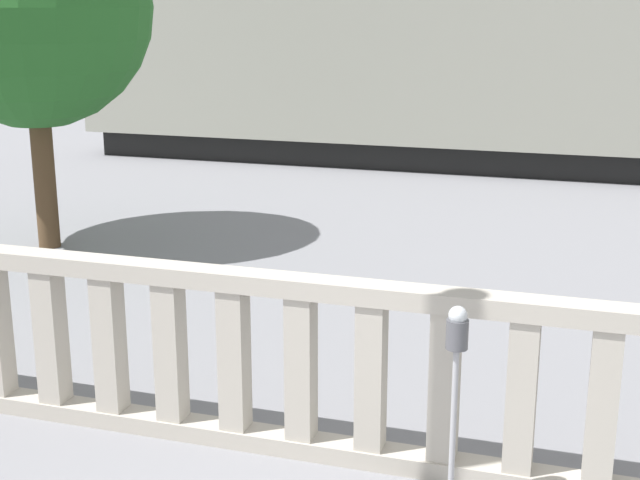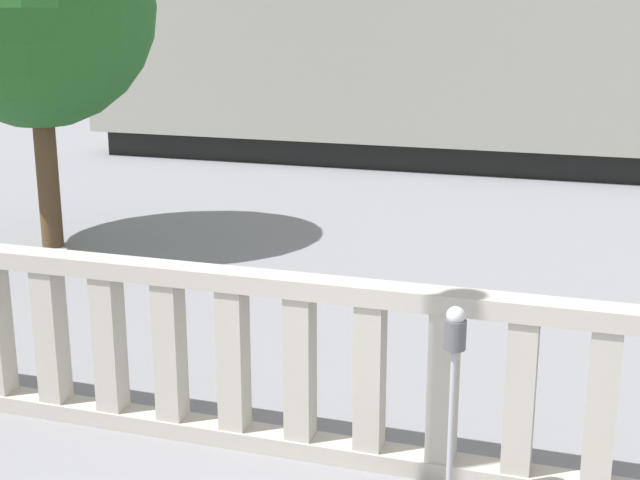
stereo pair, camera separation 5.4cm
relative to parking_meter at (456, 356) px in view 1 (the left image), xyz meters
The scene contains 4 objects.
balustrade 0.82m from the parking_meter, 127.75° to the left, with size 13.11×0.24×1.41m.
parking_meter is the anchor object (origin of this frame).
train_far 27.82m from the parking_meter, 94.25° to the left, with size 25.58×3.06×4.39m.
tree_left 8.50m from the parking_meter, 141.82° to the left, with size 3.18×3.18×4.85m.
Camera 1 is at (1.16, -3.01, 3.33)m, focal length 50.00 mm.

